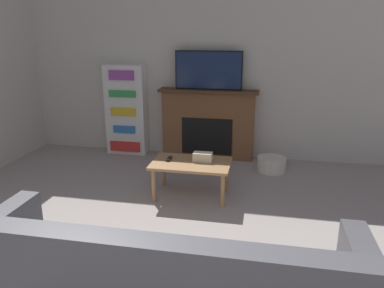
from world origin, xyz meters
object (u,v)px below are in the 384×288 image
(fireplace, at_px, (208,124))
(tv, at_px, (208,70))
(storage_basket, at_px, (271,164))
(bookshelf, at_px, (127,110))
(coffee_table, at_px, (191,167))

(fireplace, distance_m, tv, 0.80)
(storage_basket, bearing_deg, fireplace, 155.88)
(fireplace, relative_size, bookshelf, 1.07)
(bookshelf, height_order, storage_basket, bookshelf)
(tv, relative_size, bookshelf, 0.71)
(fireplace, xyz_separation_m, tv, (0.00, -0.02, 0.80))
(tv, height_order, coffee_table, tv)
(tv, xyz_separation_m, storage_basket, (0.96, -0.41, -1.23))
(tv, bearing_deg, bookshelf, -179.89)
(coffee_table, relative_size, bookshelf, 0.66)
(fireplace, xyz_separation_m, bookshelf, (-1.28, -0.02, 0.16))
(fireplace, relative_size, tv, 1.51)
(fireplace, distance_m, storage_basket, 1.14)
(tv, height_order, bookshelf, tv)
(tv, bearing_deg, storage_basket, -23.14)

